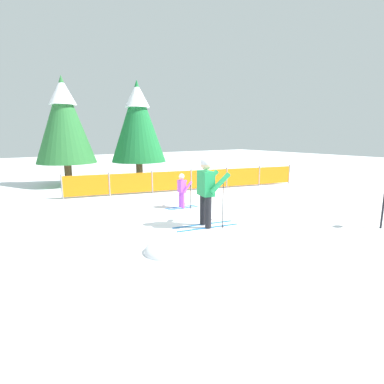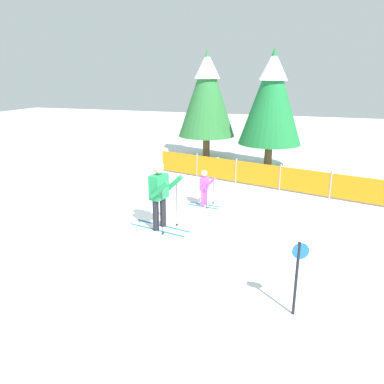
# 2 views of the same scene
# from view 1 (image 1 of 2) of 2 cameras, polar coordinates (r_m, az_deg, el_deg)

# --- Properties ---
(ground_plane) EXTENTS (60.00, 60.00, 0.00)m
(ground_plane) POSITION_cam_1_polar(r_m,az_deg,el_deg) (8.31, 2.26, -5.88)
(ground_plane) COLOR white
(skier_adult) EXTENTS (1.77, 0.87, 1.83)m
(skier_adult) POSITION_cam_1_polar(r_m,az_deg,el_deg) (7.75, 2.82, 1.22)
(skier_adult) COLOR #1966B2
(skier_adult) RESTS_ON ground_plane
(skier_child) EXTENTS (1.10, 0.54, 1.15)m
(skier_child) POSITION_cam_1_polar(r_m,az_deg,el_deg) (9.84, -1.90, 0.77)
(skier_child) COLOR #1966B2
(skier_child) RESTS_ON ground_plane
(safety_fence) EXTENTS (10.08, 2.56, 0.95)m
(safety_fence) POSITION_cam_1_polar(r_m,az_deg,el_deg) (12.98, -0.17, 2.37)
(safety_fence) COLOR gray
(safety_fence) RESTS_ON ground_plane
(conifer_far) EXTENTS (2.69, 2.69, 4.99)m
(conifer_far) POSITION_cam_1_polar(r_m,az_deg,el_deg) (15.36, -10.28, 13.30)
(conifer_far) COLOR #4C3823
(conifer_far) RESTS_ON ground_plane
(conifer_near) EXTENTS (2.72, 2.72, 5.05)m
(conifer_near) POSITION_cam_1_polar(r_m,az_deg,el_deg) (15.45, -23.19, 12.74)
(conifer_near) COLOR #4C3823
(conifer_near) RESTS_ON ground_plane
(trail_marker) EXTENTS (0.27, 0.12, 1.35)m
(trail_marker) POSITION_cam_1_polar(r_m,az_deg,el_deg) (9.08, 32.79, -0.75)
(trail_marker) COLOR black
(trail_marker) RESTS_ON ground_plane
(snow_mound) EXTENTS (1.35, 1.15, 0.54)m
(snow_mound) POSITION_cam_1_polar(r_m,az_deg,el_deg) (6.44, -3.25, -10.97)
(snow_mound) COLOR white
(snow_mound) RESTS_ON ground_plane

